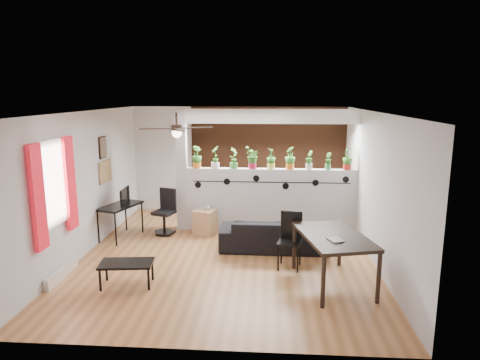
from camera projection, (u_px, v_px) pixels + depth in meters
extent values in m
cube|color=#935C30|center=(227.00, 257.00, 7.88)|extent=(6.30, 7.10, 0.10)
cube|color=#B7B7BA|center=(239.00, 160.00, 10.57)|extent=(6.30, 0.04, 2.90)
cube|color=#B7B7BA|center=(198.00, 244.00, 4.66)|extent=(6.30, 0.04, 2.90)
cube|color=#B7B7BA|center=(84.00, 183.00, 7.79)|extent=(0.04, 7.10, 2.90)
cube|color=#B7B7BA|center=(376.00, 188.00, 7.44)|extent=(0.04, 7.10, 2.90)
cube|color=white|center=(226.00, 109.00, 7.35)|extent=(6.30, 7.10, 0.10)
cube|color=#BCBCC1|center=(271.00, 200.00, 9.15)|extent=(3.60, 0.18, 1.35)
cube|color=white|center=(272.00, 116.00, 8.80)|extent=(3.60, 0.18, 0.30)
cube|color=#BCBCC1|center=(182.00, 170.00, 9.16)|extent=(0.22, 0.20, 2.60)
cube|color=#A0532E|center=(271.00, 160.00, 10.47)|extent=(3.90, 0.05, 2.60)
cube|color=black|center=(271.00, 182.00, 8.98)|extent=(3.31, 0.01, 0.02)
cylinder|color=black|center=(198.00, 185.00, 9.10)|extent=(0.14, 0.01, 0.14)
cylinder|color=black|center=(227.00, 182.00, 9.04)|extent=(0.14, 0.01, 0.14)
cylinder|color=black|center=(256.00, 178.00, 8.98)|extent=(0.14, 0.01, 0.14)
cylinder|color=black|center=(286.00, 186.00, 8.97)|extent=(0.14, 0.01, 0.14)
cylinder|color=black|center=(316.00, 183.00, 8.92)|extent=(0.14, 0.01, 0.14)
cylinder|color=black|center=(346.00, 180.00, 8.86)|extent=(0.14, 0.01, 0.14)
cube|color=white|center=(51.00, 184.00, 6.57)|extent=(0.02, 0.95, 1.25)
cube|color=white|center=(52.00, 184.00, 6.57)|extent=(0.04, 1.05, 1.35)
cube|color=red|center=(38.00, 198.00, 6.10)|extent=(0.06, 0.30, 1.55)
cube|color=red|center=(70.00, 183.00, 7.07)|extent=(0.06, 0.30, 1.55)
cube|color=silver|center=(62.00, 273.00, 6.86)|extent=(0.08, 1.00, 0.18)
cube|color=#99774A|center=(105.00, 171.00, 8.71)|extent=(0.03, 0.60, 0.45)
cube|color=#8C7259|center=(103.00, 147.00, 8.56)|extent=(0.03, 0.30, 0.40)
cube|color=black|center=(103.00, 147.00, 8.56)|extent=(0.02, 0.34, 0.44)
cylinder|color=black|center=(176.00, 118.00, 7.14)|extent=(0.04, 0.04, 0.20)
cylinder|color=black|center=(177.00, 127.00, 7.17)|extent=(0.18, 0.18, 0.10)
sphere|color=white|center=(177.00, 133.00, 7.19)|extent=(0.17, 0.17, 0.17)
cube|color=black|center=(197.00, 128.00, 7.26)|extent=(0.55, 0.29, 0.01)
cube|color=black|center=(174.00, 127.00, 7.49)|extent=(0.29, 0.55, 0.01)
cube|color=black|center=(156.00, 129.00, 7.08)|extent=(0.55, 0.29, 0.01)
cube|color=black|center=(180.00, 130.00, 6.85)|extent=(0.29, 0.55, 0.01)
cylinder|color=orange|center=(197.00, 165.00, 9.11)|extent=(0.17, 0.17, 0.12)
imported|color=#205719|center=(197.00, 155.00, 9.07)|extent=(0.31, 0.32, 0.37)
cylinder|color=white|center=(215.00, 165.00, 9.09)|extent=(0.18, 0.18, 0.12)
imported|color=#205719|center=(215.00, 155.00, 9.04)|extent=(0.28, 0.31, 0.38)
cylinder|color=#3B8D33|center=(234.00, 166.00, 9.06)|extent=(0.17, 0.17, 0.12)
imported|color=#205719|center=(234.00, 155.00, 9.02)|extent=(0.27, 0.29, 0.36)
cylinder|color=#B51D3C|center=(252.00, 166.00, 9.03)|extent=(0.17, 0.17, 0.12)
imported|color=#205719|center=(252.00, 155.00, 8.99)|extent=(0.27, 0.30, 0.37)
cylinder|color=#EBE353|center=(271.00, 166.00, 9.01)|extent=(0.16, 0.16, 0.12)
imported|color=#205719|center=(271.00, 156.00, 8.97)|extent=(0.25, 0.28, 0.34)
cylinder|color=orange|center=(290.00, 166.00, 8.98)|extent=(0.18, 0.18, 0.12)
imported|color=#205719|center=(290.00, 155.00, 8.93)|extent=(0.23, 0.27, 0.38)
cylinder|color=silver|center=(309.00, 166.00, 8.95)|extent=(0.14, 0.14, 0.12)
imported|color=#205719|center=(309.00, 157.00, 8.92)|extent=(0.19, 0.22, 0.30)
cylinder|color=#328B36|center=(328.00, 167.00, 8.93)|extent=(0.12, 0.12, 0.12)
imported|color=#205719|center=(328.00, 159.00, 8.89)|extent=(0.17, 0.20, 0.26)
cylinder|color=#AE271B|center=(347.00, 167.00, 8.90)|extent=(0.17, 0.17, 0.12)
imported|color=#205719|center=(348.00, 156.00, 8.86)|extent=(0.26, 0.29, 0.36)
imported|color=black|center=(274.00, 234.00, 8.11)|extent=(1.95, 0.78, 0.57)
cube|color=tan|center=(205.00, 222.00, 9.00)|extent=(0.52, 0.48, 0.52)
imported|color=gray|center=(207.00, 208.00, 8.93)|extent=(0.17, 0.17, 0.10)
cube|color=black|center=(120.00, 206.00, 8.66)|extent=(0.78, 1.07, 0.04)
cylinder|color=black|center=(98.00, 227.00, 8.41)|extent=(0.03, 0.03, 0.66)
cylinder|color=black|center=(116.00, 230.00, 8.26)|extent=(0.03, 0.03, 0.66)
cylinder|color=black|center=(126.00, 216.00, 9.21)|extent=(0.03, 0.03, 0.66)
cylinder|color=black|center=(142.00, 218.00, 9.05)|extent=(0.03, 0.03, 0.66)
imported|color=black|center=(122.00, 199.00, 8.79)|extent=(0.31, 0.06, 0.18)
cylinder|color=black|center=(165.00, 232.00, 9.02)|extent=(0.49, 0.49, 0.04)
cylinder|color=black|center=(164.00, 223.00, 8.98)|extent=(0.06, 0.06, 0.41)
cube|color=black|center=(164.00, 213.00, 8.93)|extent=(0.50, 0.50, 0.07)
cube|color=black|center=(168.00, 199.00, 9.04)|extent=(0.37, 0.17, 0.45)
cube|color=black|center=(334.00, 236.00, 6.50)|extent=(1.21, 1.64, 0.05)
cylinder|color=black|center=(323.00, 282.00, 5.84)|extent=(0.06, 0.06, 0.75)
cylinder|color=black|center=(379.00, 278.00, 5.97)|extent=(0.06, 0.06, 0.75)
cylinder|color=black|center=(294.00, 247.00, 7.19)|extent=(0.06, 0.06, 0.75)
cylinder|color=black|center=(340.00, 244.00, 7.32)|extent=(0.06, 0.06, 0.75)
imported|color=gray|center=(330.00, 240.00, 6.21)|extent=(0.26, 0.29, 0.02)
cube|color=black|center=(290.00, 242.00, 7.18)|extent=(0.45, 0.45, 0.03)
cube|color=black|center=(291.00, 225.00, 7.29)|extent=(0.36, 0.10, 0.49)
cube|color=black|center=(278.00, 258.00, 7.11)|extent=(0.03, 0.03, 0.46)
cube|color=black|center=(298.00, 260.00, 7.03)|extent=(0.03, 0.03, 0.46)
cube|color=black|center=(282.00, 238.00, 7.37)|extent=(0.03, 0.03, 0.93)
cube|color=black|center=(300.00, 240.00, 7.29)|extent=(0.03, 0.03, 0.93)
cube|color=black|center=(126.00, 263.00, 6.54)|extent=(0.84, 0.53, 0.04)
cylinder|color=black|center=(100.00, 280.00, 6.38)|extent=(0.04, 0.04, 0.34)
cylinder|color=black|center=(149.00, 280.00, 6.41)|extent=(0.04, 0.04, 0.34)
cylinder|color=black|center=(107.00, 270.00, 6.74)|extent=(0.04, 0.04, 0.34)
cylinder|color=black|center=(152.00, 270.00, 6.77)|extent=(0.04, 0.04, 0.34)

